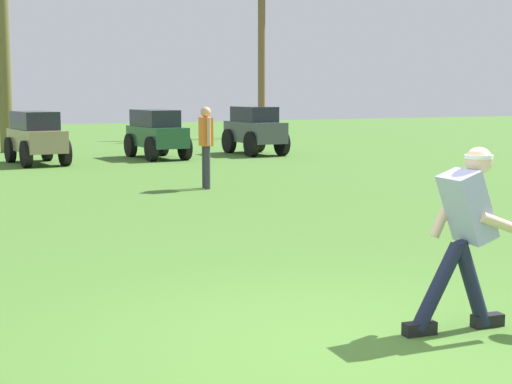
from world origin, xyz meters
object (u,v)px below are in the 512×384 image
teammate_midfield (206,139)px  palm_tree_left_of_centre (261,43)px  parked_car_slot_c (36,136)px  parked_car_slot_d (156,132)px  frisbee_thrower (466,229)px  palm_tree_far_left (2,13)px  parked_car_slot_e (255,129)px

teammate_midfield → palm_tree_left_of_centre: 17.07m
parked_car_slot_c → palm_tree_left_of_centre: palm_tree_left_of_centre is taller
teammate_midfield → parked_car_slot_c: (-1.88, 6.70, -0.22)m
teammate_midfield → parked_car_slot_c: 6.96m
parked_car_slot_d → teammate_midfield: bearing=-101.7°
frisbee_thrower → parked_car_slot_c: size_ratio=0.58×
palm_tree_far_left → palm_tree_left_of_centre: palm_tree_far_left is taller
frisbee_thrower → parked_car_slot_e: (6.21, 16.14, -0.06)m
parked_car_slot_e → palm_tree_far_left: (-6.43, 4.01, 3.42)m
frisbee_thrower → parked_car_slot_e: frisbee_thrower is taller
frisbee_thrower → parked_car_slot_e: 17.29m
palm_tree_far_left → parked_car_slot_d: bearing=-50.0°
teammate_midfield → parked_car_slot_d: size_ratio=0.64×
teammate_midfield → parked_car_slot_e: size_ratio=0.66×
teammate_midfield → palm_tree_left_of_centre: palm_tree_left_of_centre is taller
parked_car_slot_c → parked_car_slot_e: bearing=2.6°
parked_car_slot_c → palm_tree_far_left: 5.50m
palm_tree_left_of_centre → parked_car_slot_c: bearing=-143.1°
parked_car_slot_d → palm_tree_left_of_centre: bearing=46.8°
parked_car_slot_e → palm_tree_far_left: palm_tree_far_left is taller
teammate_midfield → palm_tree_far_left: palm_tree_far_left is taller
parked_car_slot_c → parked_car_slot_d: (3.33, 0.27, 0.00)m
frisbee_thrower → teammate_midfield: size_ratio=0.91×
frisbee_thrower → palm_tree_far_left: size_ratio=0.19×
frisbee_thrower → parked_car_slot_d: (3.15, 16.12, -0.08)m
parked_car_slot_c → palm_tree_left_of_centre: bearing=36.9°
parked_car_slot_c → parked_car_slot_e: parked_car_slot_e is taller
parked_car_slot_d → palm_tree_far_left: 6.28m
parked_car_slot_e → palm_tree_left_of_centre: bearing=61.9°
teammate_midfield → parked_car_slot_e: (4.51, 6.98, -0.20)m
parked_car_slot_e → palm_tree_far_left: bearing=148.1°
parked_car_slot_d → palm_tree_left_of_centre: 10.78m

